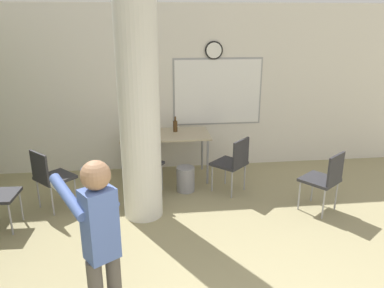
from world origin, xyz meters
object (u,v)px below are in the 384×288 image
folding_table (165,137)px  chair_table_left (143,163)px  bottle_on_table (175,126)px  chair_near_pillar (50,175)px  chair_mid_room (325,177)px  chair_table_right (233,161)px  person_playing_front (100,241)px

folding_table → chair_table_left: size_ratio=1.64×
bottle_on_table → chair_table_left: (-0.54, -0.70, -0.36)m
bottle_on_table → chair_near_pillar: size_ratio=0.29×
bottle_on_table → chair_mid_room: 2.47m
folding_table → chair_table_right: chair_table_right is taller
bottle_on_table → person_playing_front: person_playing_front is taller
folding_table → chair_table_left: bearing=-122.3°
folding_table → chair_mid_room: size_ratio=1.64×
chair_mid_room → chair_table_right: (-1.09, 0.76, 0.00)m
bottle_on_table → chair_near_pillar: 2.10m
folding_table → chair_near_pillar: (-1.63, -0.90, -0.21)m
folding_table → bottle_on_table: size_ratio=5.60×
folding_table → chair_mid_room: bearing=-34.3°
folding_table → bottle_on_table: bottle_on_table is taller
chair_mid_room → chair_table_right: bearing=145.3°
chair_mid_room → chair_near_pillar: 3.74m
chair_table_right → bottle_on_table: bearing=136.3°
person_playing_front → chair_table_right: bearing=58.1°
chair_near_pillar → person_playing_front: person_playing_front is taller
person_playing_front → bottle_on_table: bearing=76.3°
bottle_on_table → chair_table_left: bottle_on_table is taller
folding_table → chair_mid_room: chair_mid_room is taller
chair_mid_room → bottle_on_table: bearing=141.2°
bottle_on_table → person_playing_front: 3.51m
chair_table_right → chair_near_pillar: 2.62m
chair_table_right → person_playing_front: (-1.64, -2.64, 0.43)m
bottle_on_table → person_playing_front: bearing=-103.7°
chair_table_left → person_playing_front: (-0.29, -2.71, 0.43)m
chair_table_left → chair_table_right: same height
chair_mid_room → chair_table_right: 1.33m
chair_table_left → chair_table_right: 1.36m
bottle_on_table → chair_table_right: 1.18m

